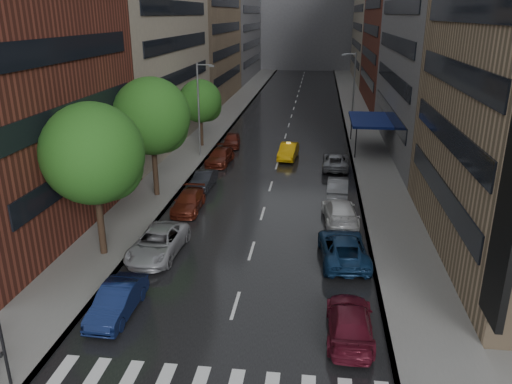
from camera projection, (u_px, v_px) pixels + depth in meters
ground at (220, 358)px, 20.70m from camera, size 220.00×220.00×0.00m
road at (291, 119)px, 67.38m from camera, size 14.00×140.00×0.01m
sidewalk_left at (225, 117)px, 68.41m from camera, size 4.00×140.00×0.15m
sidewalk_right at (358, 120)px, 66.31m from camera, size 4.00×140.00×0.15m
buildings_right at (408, 1)px, 66.81m from camera, size 8.05×109.10×36.00m
building_far at (308, 3)px, 125.47m from camera, size 40.00×14.00×32.00m
tree_near at (93, 154)px, 27.45m from camera, size 5.68×5.68×9.06m
tree_mid at (151, 116)px, 36.88m from camera, size 5.77×5.77×9.19m
tree_far at (200, 101)px, 51.86m from camera, size 4.47×4.47×7.12m
taxi at (288, 151)px, 48.87m from camera, size 1.97×4.66×1.50m
parked_cars_left at (193, 194)px, 37.36m from camera, size 2.79×36.32×1.53m
parked_cars_right at (340, 216)px, 33.32m from camera, size 3.05×30.51×1.56m
traffic_light at (2, 338)px, 18.35m from camera, size 0.18×0.15×3.45m
street_lamp_left at (199, 108)px, 47.96m from camera, size 1.74×0.22×9.00m
street_lamp_right at (353, 89)px, 60.16m from camera, size 1.74×0.22×9.00m
awning at (370, 120)px, 51.27m from camera, size 4.00×8.00×3.12m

